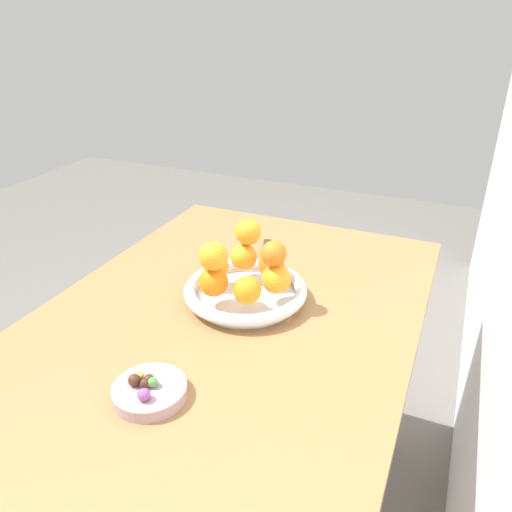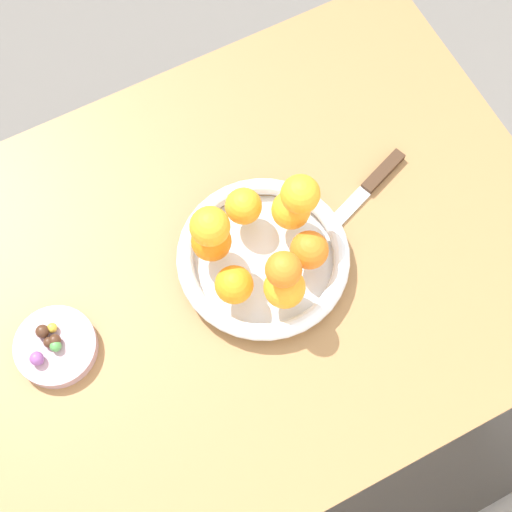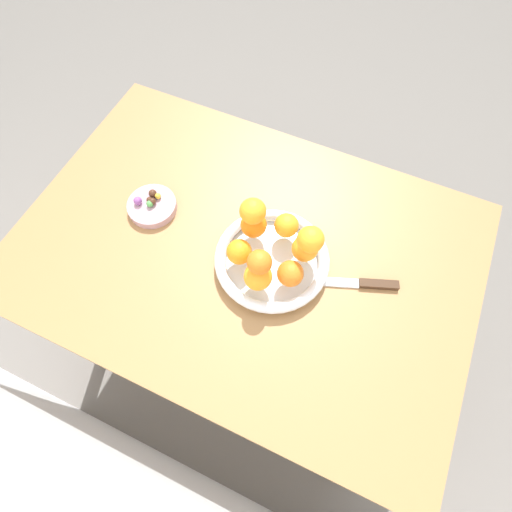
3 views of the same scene
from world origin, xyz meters
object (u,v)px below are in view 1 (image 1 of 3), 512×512
Objects in this scene: candy_ball_5 at (145,383)px; candy_ball_7 at (149,380)px; candy_ball_6 at (144,395)px; orange_0 at (213,282)px; orange_1 at (247,290)px; candy_ball_2 at (140,376)px; orange_7 at (248,232)px; candy_ball_4 at (149,383)px; orange_4 at (244,257)px; candy_ball_0 at (146,396)px; knife at (266,260)px; orange_6 at (213,256)px; candy_dish at (150,391)px; candy_ball_1 at (151,382)px; orange_2 at (276,279)px; orange_8 at (274,254)px; candy_ball_3 at (134,380)px; orange_3 at (271,264)px; dining_table at (226,351)px; orange_5 at (216,266)px; fruit_bowl at (245,292)px.

candy_ball_7 is at bearing 167.79° from candy_ball_5.
orange_0 is at bearing -173.57° from candy_ball_6.
candy_ball_2 is (0.26, -0.08, -0.04)m from orange_1.
orange_7 is 0.42m from candy_ball_4.
orange_4 reaches higher than candy_ball_4.
candy_ball_7 is (-0.03, -0.02, 0.00)m from candy_ball_0.
orange_6 is at bearing -2.42° from knife.
candy_ball_0 is (0.03, 0.01, 0.02)m from candy_dish.
candy_ball_5 is (0.01, 0.02, 0.00)m from candy_ball_2.
candy_ball_1 is at bearing 4.98° from orange_6.
orange_8 is at bearing -90.30° from orange_2.
orange_2 is 1.06× the size of orange_7.
candy_ball_5 is at bearing 1.33° from orange_4.
candy_ball_6 is (0.00, -0.00, 0.00)m from candy_ball_0.
orange_1 is at bearing 23.18° from orange_7.
candy_ball_3 is (0.42, -0.02, -0.10)m from orange_7.
candy_dish is 2.08× the size of orange_6.
orange_7 is at bearing -127.83° from orange_2.
orange_0 is 0.14m from orange_8.
orange_1 is 3.53× the size of candy_ball_5.
orange_1 is 2.79× the size of candy_ball_6.
orange_4 reaches higher than orange_3.
candy_ball_4 is at bearing 10.29° from candy_dish.
candy_ball_0 is at bearing -5.74° from orange_3.
orange_7 reaches higher than candy_ball_3.
orange_2 is 0.14m from orange_6.
candy_ball_7 is (-0.00, -0.00, 0.00)m from candy_ball_4.
candy_ball_7 reaches higher than candy_ball_1.
orange_8 is (-0.07, 0.08, 0.22)m from dining_table.
orange_6 is at bearing -175.83° from candy_dish.
candy_ball_5 is (0.41, 0.01, -0.04)m from orange_4.
orange_1 is 1.01× the size of orange_5.
candy_ball_1 is 0.03m from candy_ball_6.
orange_5 is at bearing -174.82° from candy_ball_2.
knife is at bearing 166.68° from orange_5.
dining_table is 71.43× the size of candy_ball_0.
orange_1 is at bearing 172.00° from candy_ball_6.
candy_ball_1 reaches higher than candy_ball_2.
orange_4 is 0.40m from candy_ball_7.
candy_ball_7 is (-0.00, -0.00, 0.02)m from candy_dish.
orange_3 is at bearing 178.77° from orange_1.
orange_5 is at bearing -92.73° from fruit_bowl.
orange_5 is 0.20m from knife.
candy_ball_6 is (0.29, 0.01, 0.12)m from dining_table.
candy_ball_3 reaches higher than candy_ball_2.
orange_5 is 3.51× the size of candy_ball_5.
candy_ball_6 reaches higher than candy_ball_2.
candy_dish is at bearing 0.98° from knife.
orange_1 is 0.93× the size of orange_2.
candy_ball_2 is 0.06× the size of knife.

